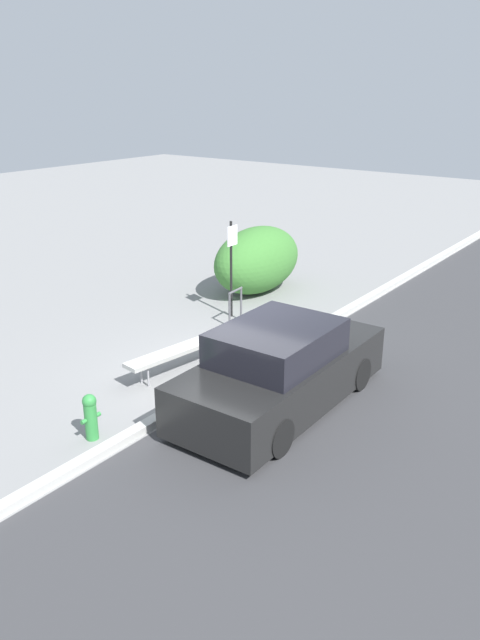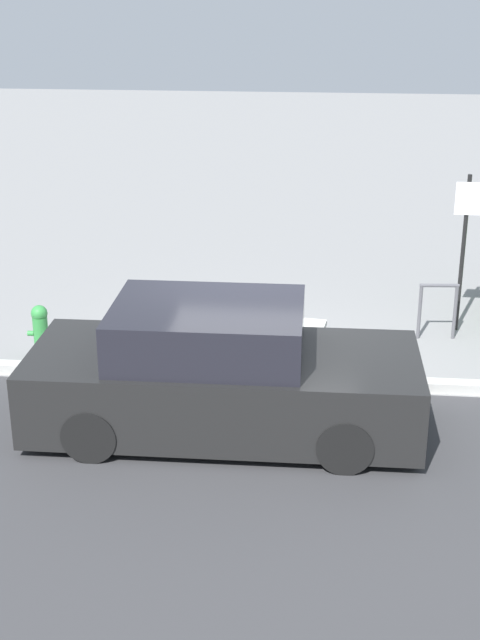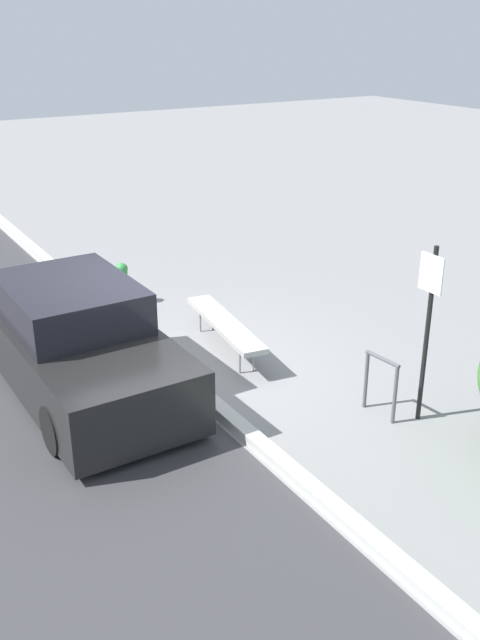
{
  "view_description": "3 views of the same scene",
  "coord_description": "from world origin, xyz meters",
  "px_view_note": "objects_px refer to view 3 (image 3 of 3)",
  "views": [
    {
      "loc": [
        -8.45,
        -6.45,
        5.16
      ],
      "look_at": [
        0.71,
        0.38,
        0.88
      ],
      "focal_mm": 35.0,
      "sensor_mm": 36.0,
      "label": 1
    },
    {
      "loc": [
        0.76,
        -10.28,
        4.88
      ],
      "look_at": [
        -0.35,
        0.65,
        0.6
      ],
      "focal_mm": 50.0,
      "sensor_mm": 36.0,
      "label": 2
    },
    {
      "loc": [
        8.27,
        -3.97,
        4.71
      ],
      "look_at": [
        0.87,
        0.55,
        1.06
      ],
      "focal_mm": 40.0,
      "sensor_mm": 36.0,
      "label": 3
    }
  ],
  "objects_px": {
    "bike_rack": "(381,380)",
    "sign_post": "(428,319)",
    "fire_hydrant": "(123,282)",
    "parked_car_near": "(77,343)",
    "bench": "(225,324)"
  },
  "relations": [
    {
      "from": "bike_rack",
      "to": "bench",
      "type": "bearing_deg",
      "value": -165.68
    },
    {
      "from": "parked_car_near",
      "to": "bench",
      "type": "bearing_deg",
      "value": 89.32
    },
    {
      "from": "sign_post",
      "to": "fire_hydrant",
      "type": "xyz_separation_m",
      "value": [
        -5.72,
        -1.63,
        -0.98
      ]
    },
    {
      "from": "fire_hydrant",
      "to": "sign_post",
      "type": "bearing_deg",
      "value": 15.91
    },
    {
      "from": "bench",
      "to": "sign_post",
      "type": "relative_size",
      "value": 1.02
    },
    {
      "from": "bike_rack",
      "to": "sign_post",
      "type": "xyz_separation_m",
      "value": [
        0.33,
        0.36,
        0.88
      ]
    },
    {
      "from": "bench",
      "to": "fire_hydrant",
      "type": "relative_size",
      "value": 3.08
    },
    {
      "from": "bench",
      "to": "parked_car_near",
      "type": "relative_size",
      "value": 0.54
    },
    {
      "from": "bench",
      "to": "sign_post",
      "type": "xyz_separation_m",
      "value": [
        3.07,
        1.06,
        0.95
      ]
    },
    {
      "from": "fire_hydrant",
      "to": "parked_car_near",
      "type": "distance_m",
      "value": 3.19
    },
    {
      "from": "bike_rack",
      "to": "sign_post",
      "type": "height_order",
      "value": "sign_post"
    },
    {
      "from": "fire_hydrant",
      "to": "parked_car_near",
      "type": "bearing_deg",
      "value": -33.6
    },
    {
      "from": "bench",
      "to": "bike_rack",
      "type": "bearing_deg",
      "value": 22.31
    },
    {
      "from": "bike_rack",
      "to": "parked_car_near",
      "type": "xyz_separation_m",
      "value": [
        -2.73,
        -3.03,
        0.18
      ]
    },
    {
      "from": "sign_post",
      "to": "parked_car_near",
      "type": "relative_size",
      "value": 0.53
    }
  ]
}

